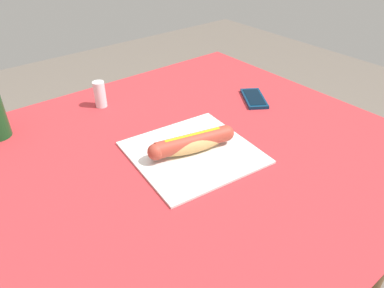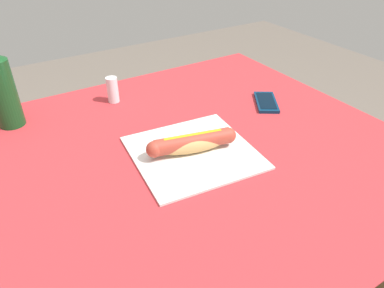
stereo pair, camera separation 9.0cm
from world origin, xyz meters
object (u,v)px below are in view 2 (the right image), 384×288
Objects in this scene: cell_phone at (266,102)px; salt_shaker at (113,90)px; hot_dog at (192,143)px; soda_bottle at (2,89)px.

cell_phone is 1.80× the size of salt_shaker.
cell_phone is at bearing 146.38° from salt_shaker.
soda_bottle is (0.36, -0.40, 0.08)m from hot_dog.
salt_shaker reaches higher than cell_phone.
soda_bottle is at bearing -22.04° from cell_phone.
soda_bottle is 0.31m from salt_shaker.
soda_bottle reaches higher than cell_phone.
hot_dog is 0.55m from soda_bottle.
salt_shaker is (0.41, -0.27, 0.04)m from cell_phone.
hot_dog is at bearing 132.28° from soda_bottle.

